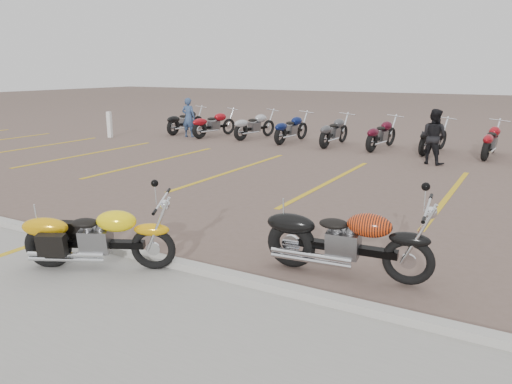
% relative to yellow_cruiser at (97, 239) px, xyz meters
% --- Properties ---
extents(ground, '(100.00, 100.00, 0.00)m').
position_rel_yellow_cruiser_xyz_m(ground, '(0.75, 2.53, -0.42)').
color(ground, brown).
rests_on(ground, ground).
extents(curb, '(60.00, 0.18, 0.12)m').
position_rel_yellow_cruiser_xyz_m(curb, '(0.75, 0.53, -0.36)').
color(curb, '#ADAAA3').
rests_on(curb, ground).
extents(parking_stripes, '(38.00, 5.50, 0.01)m').
position_rel_yellow_cruiser_xyz_m(parking_stripes, '(0.75, 6.53, -0.42)').
color(parking_stripes, gold).
rests_on(parking_stripes, ground).
extents(yellow_cruiser, '(1.91, 1.01, 0.85)m').
position_rel_yellow_cruiser_xyz_m(yellow_cruiser, '(0.00, 0.00, 0.00)').
color(yellow_cruiser, black).
rests_on(yellow_cruiser, ground).
extents(flame_cruiser, '(2.19, 0.40, 0.90)m').
position_rel_yellow_cruiser_xyz_m(flame_cruiser, '(2.94, 1.43, 0.03)').
color(flame_cruiser, black).
rests_on(flame_cruiser, ground).
extents(person_a, '(0.60, 0.44, 1.53)m').
position_rel_yellow_cruiser_xyz_m(person_a, '(-7.03, 11.31, 0.34)').
color(person_a, '#32486F').
rests_on(person_a, ground).
extents(person_b, '(0.90, 0.79, 1.55)m').
position_rel_yellow_cruiser_xyz_m(person_b, '(2.40, 10.12, 0.35)').
color(person_b, black).
rests_on(person_b, ground).
extents(bollard, '(0.18, 0.18, 1.00)m').
position_rel_yellow_cruiser_xyz_m(bollard, '(-9.65, 9.68, 0.08)').
color(bollard, white).
rests_on(bollard, ground).
extents(bg_bike_row, '(20.70, 2.07, 1.10)m').
position_rel_yellow_cruiser_xyz_m(bg_bike_row, '(2.04, 12.05, 0.13)').
color(bg_bike_row, black).
rests_on(bg_bike_row, ground).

